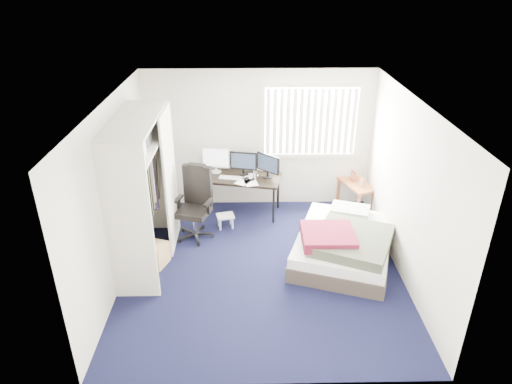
{
  "coord_description": "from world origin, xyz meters",
  "views": [
    {
      "loc": [
        -0.19,
        -5.56,
        4.03
      ],
      "look_at": [
        -0.08,
        0.4,
        1.06
      ],
      "focal_mm": 32.0,
      "sensor_mm": 36.0,
      "label": 1
    }
  ],
  "objects_px": {
    "desk": "(240,174)",
    "nightstand": "(356,186)",
    "office_chair": "(196,210)",
    "bed": "(344,243)"
  },
  "relations": [
    {
      "from": "desk",
      "to": "nightstand",
      "type": "bearing_deg",
      "value": 1.33
    },
    {
      "from": "nightstand",
      "to": "bed",
      "type": "distance_m",
      "value": 1.66
    },
    {
      "from": "desk",
      "to": "office_chair",
      "type": "distance_m",
      "value": 1.1
    },
    {
      "from": "nightstand",
      "to": "bed",
      "type": "bearing_deg",
      "value": -107.81
    },
    {
      "from": "office_chair",
      "to": "bed",
      "type": "relative_size",
      "value": 0.56
    },
    {
      "from": "office_chair",
      "to": "nightstand",
      "type": "xyz_separation_m",
      "value": [
        2.8,
        0.84,
        -0.01
      ]
    },
    {
      "from": "office_chair",
      "to": "nightstand",
      "type": "relative_size",
      "value": 1.44
    },
    {
      "from": "nightstand",
      "to": "office_chair",
      "type": "bearing_deg",
      "value": -163.25
    },
    {
      "from": "desk",
      "to": "office_chair",
      "type": "height_order",
      "value": "office_chair"
    },
    {
      "from": "desk",
      "to": "office_chair",
      "type": "relative_size",
      "value": 1.26
    }
  ]
}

